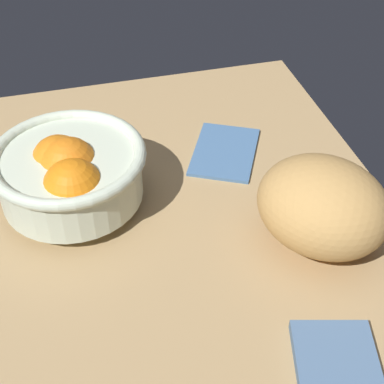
# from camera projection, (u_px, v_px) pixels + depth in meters

# --- Properties ---
(ground_plane) EXTENTS (0.75, 0.58, 0.03)m
(ground_plane) POSITION_uv_depth(u_px,v_px,m) (180.00, 230.00, 0.77)
(ground_plane) COLOR tan
(fruit_bowl) EXTENTS (0.20, 0.20, 0.10)m
(fruit_bowl) POSITION_uv_depth(u_px,v_px,m) (69.00, 172.00, 0.75)
(fruit_bowl) COLOR silver
(fruit_bowl) RESTS_ON ground
(bread_loaf) EXTENTS (0.22, 0.21, 0.11)m
(bread_loaf) POSITION_uv_depth(u_px,v_px,m) (323.00, 206.00, 0.70)
(bread_loaf) COLOR tan
(bread_loaf) RESTS_ON ground
(napkin_folded) EXTENTS (0.16, 0.14, 0.01)m
(napkin_folded) POSITION_uv_depth(u_px,v_px,m) (225.00, 150.00, 0.87)
(napkin_folded) COLOR #466C99
(napkin_folded) RESTS_ON ground
(napkin_spare) EXTENTS (0.15, 0.11, 0.01)m
(napkin_spare) POSITION_uv_depth(u_px,v_px,m) (339.00, 377.00, 0.58)
(napkin_spare) COLOR slate
(napkin_spare) RESTS_ON ground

